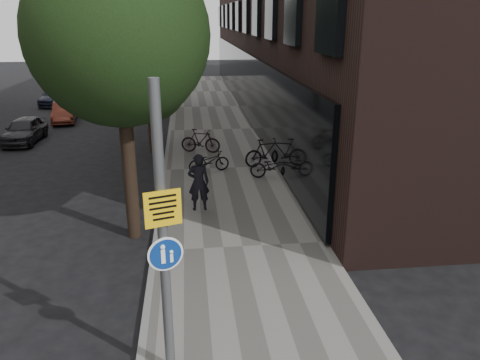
{
  "coord_description": "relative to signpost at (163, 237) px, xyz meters",
  "views": [
    {
      "loc": [
        -1.02,
        -7.41,
        5.71
      ],
      "look_at": [
        0.16,
        3.14,
        2.0
      ],
      "focal_mm": 35.0,
      "sensor_mm": 36.0,
      "label": 1
    }
  ],
  "objects": [
    {
      "name": "street_tree_mid",
      "position": [
        -1.06,
        14.07,
        2.56
      ],
      "size": [
        5.0,
        5.0,
        7.8
      ],
      "color": "black",
      "rests_on": "ground"
    },
    {
      "name": "street_tree_near",
      "position": [
        -1.06,
        5.57,
        2.55
      ],
      "size": [
        4.4,
        4.4,
        7.5
      ],
      "color": "black",
      "rests_on": "ground"
    },
    {
      "name": "sidewalk",
      "position": [
        1.72,
        10.93,
        -2.49
      ],
      "size": [
        4.5,
        60.0,
        0.12
      ],
      "primitive_type": "cube",
      "color": "slate",
      "rests_on": "ground"
    },
    {
      "name": "parked_car_far",
      "position": [
        -8.51,
        26.81,
        -1.99
      ],
      "size": [
        1.72,
        3.92,
        1.12
      ],
      "primitive_type": "imported",
      "rotation": [
        0.0,
        0.0,
        -0.04
      ],
      "color": "#1A1D2E",
      "rests_on": "ground"
    },
    {
      "name": "parked_car_near",
      "position": [
        -7.36,
        16.41,
        -1.95
      ],
      "size": [
        1.5,
        3.56,
        1.2
      ],
      "primitive_type": "imported",
      "rotation": [
        0.0,
        0.0,
        -0.02
      ],
      "color": "black",
      "rests_on": "ground"
    },
    {
      "name": "parked_bike_facade_near",
      "position": [
        3.47,
        9.48,
        -1.99
      ],
      "size": [
        1.78,
        0.91,
        0.89
      ],
      "primitive_type": "imported",
      "rotation": [
        0.0,
        0.0,
        1.38
      ],
      "color": "black",
      "rests_on": "sidewalk"
    },
    {
      "name": "signpost",
      "position": [
        0.0,
        0.0,
        0.0
      ],
      "size": [
        0.54,
        0.2,
        4.82
      ],
      "rotation": [
        0.0,
        0.0,
        0.3
      ],
      "color": "#595B5E",
      "rests_on": "sidewalk"
    },
    {
      "name": "parked_bike_curb_near",
      "position": [
        1.17,
        10.5,
        -2.02
      ],
      "size": [
        1.68,
        0.94,
        0.84
      ],
      "primitive_type": "imported",
      "rotation": [
        0.0,
        0.0,
        1.83
      ],
      "color": "black",
      "rests_on": "sidewalk"
    },
    {
      "name": "pedestrian",
      "position": [
        0.69,
        6.83,
        -1.55
      ],
      "size": [
        0.67,
        0.46,
        1.77
      ],
      "primitive_type": "imported",
      "rotation": [
        0.0,
        0.0,
        3.19
      ],
      "color": "black",
      "rests_on": "sidewalk"
    },
    {
      "name": "parked_bike_curb_far",
      "position": [
        0.94,
        13.23,
        -1.92
      ],
      "size": [
        1.79,
        0.94,
        1.04
      ],
      "primitive_type": "imported",
      "rotation": [
        0.0,
        0.0,
        1.29
      ],
      "color": "black",
      "rests_on": "sidewalk"
    },
    {
      "name": "ground",
      "position": [
        1.47,
        0.93,
        -2.55
      ],
      "size": [
        120.0,
        120.0,
        0.0
      ],
      "primitive_type": "plane",
      "color": "black",
      "rests_on": "ground"
    },
    {
      "name": "parked_car_mid",
      "position": [
        -6.58,
        21.0,
        -2.0
      ],
      "size": [
        1.63,
        3.5,
        1.11
      ],
      "primitive_type": "imported",
      "rotation": [
        0.0,
        0.0,
        0.14
      ],
      "color": "maroon",
      "rests_on": "ground"
    },
    {
      "name": "street_tree_far",
      "position": [
        -1.06,
        23.07,
        2.56
      ],
      "size": [
        5.0,
        5.0,
        7.8
      ],
      "color": "black",
      "rests_on": "ground"
    },
    {
      "name": "parked_bike_facade_far",
      "position": [
        3.47,
        10.99,
        -1.88
      ],
      "size": [
        1.92,
        1.02,
        1.11
      ],
      "primitive_type": "imported",
      "rotation": [
        0.0,
        0.0,
        1.86
      ],
      "color": "black",
      "rests_on": "sidewalk"
    },
    {
      "name": "curb_edge",
      "position": [
        -0.53,
        10.93,
        -2.49
      ],
      "size": [
        0.15,
        60.0,
        0.13
      ],
      "primitive_type": "cube",
      "color": "slate",
      "rests_on": "ground"
    }
  ]
}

